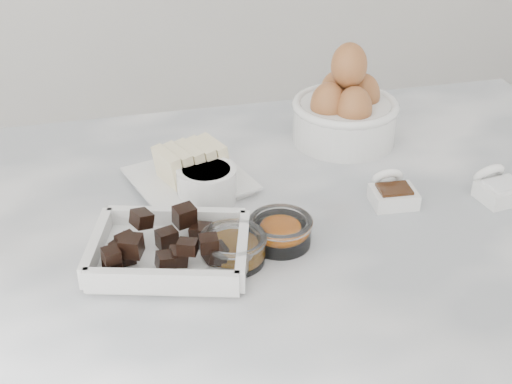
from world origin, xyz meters
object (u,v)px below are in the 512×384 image
sugar_ramekin (207,183)px  salt_spoon (498,187)px  chocolate_dish (169,247)px  butter_plate (188,172)px  zest_bowl (280,230)px  honey_bowl (233,248)px  vanilla_spoon (392,192)px  egg_bowl (345,110)px

sugar_ramekin → salt_spoon: sugar_ramekin is taller
chocolate_dish → salt_spoon: bearing=5.4°
butter_plate → zest_bowl: bearing=-62.1°
honey_bowl → vanilla_spoon: bearing=19.0°
butter_plate → vanilla_spoon: 0.29m
vanilla_spoon → butter_plate: bearing=157.9°
vanilla_spoon → salt_spoon: 0.15m
chocolate_dish → butter_plate: butter_plate is taller
sugar_ramekin → egg_bowl: bearing=28.0°
chocolate_dish → zest_bowl: (0.14, 0.01, -0.00)m
sugar_ramekin → honey_bowl: (0.00, -0.15, -0.01)m
zest_bowl → vanilla_spoon: 0.19m
egg_bowl → honey_bowl: bearing=-131.0°
sugar_ramekin → salt_spoon: (0.39, -0.09, -0.01)m
chocolate_dish → sugar_ramekin: (0.07, 0.13, 0.01)m
honey_bowl → zest_bowl: (0.07, 0.02, 0.00)m
chocolate_dish → honey_bowl: 0.08m
butter_plate → salt_spoon: size_ratio=2.31×
egg_bowl → salt_spoon: size_ratio=2.08×
honey_bowl → salt_spoon: (0.39, 0.06, -0.00)m
honey_bowl → butter_plate: bearing=97.2°
sugar_ramekin → vanilla_spoon: (0.25, -0.06, -0.01)m
honey_bowl → sugar_ramekin: bearing=91.8°
salt_spoon → butter_plate: bearing=162.3°
vanilla_spoon → salt_spoon: size_ratio=0.94×
butter_plate → vanilla_spoon: (0.26, -0.11, -0.01)m
sugar_ramekin → egg_bowl: (0.25, 0.13, 0.03)m
egg_bowl → vanilla_spoon: (-0.00, -0.19, -0.04)m
butter_plate → vanilla_spoon: bearing=-22.1°
egg_bowl → zest_bowl: size_ratio=2.07×
chocolate_dish → sugar_ramekin: 0.15m
honey_bowl → vanilla_spoon: (0.24, 0.08, -0.00)m
chocolate_dish → butter_plate: bearing=74.1°
chocolate_dish → vanilla_spoon: 0.32m
egg_bowl → salt_spoon: bearing=-56.0°
butter_plate → egg_bowl: (0.27, 0.09, 0.03)m
zest_bowl → vanilla_spoon: bearing=19.3°
vanilla_spoon → honey_bowl: bearing=-161.0°
sugar_ramekin → honey_bowl: size_ratio=0.99×
butter_plate → honey_bowl: butter_plate is taller
butter_plate → zest_bowl: size_ratio=2.31×
sugar_ramekin → egg_bowl: size_ratio=0.48×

